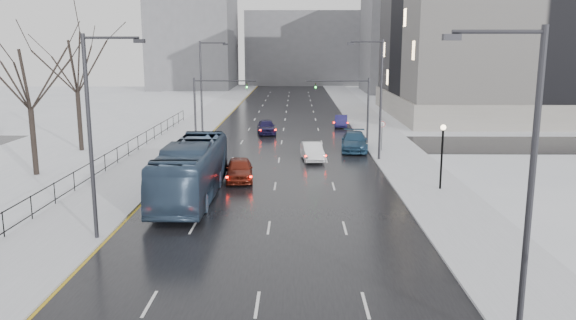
{
  "coord_description": "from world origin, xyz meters",
  "views": [
    {
      "loc": [
        1.41,
        -6.24,
        9.38
      ],
      "look_at": [
        0.93,
        27.86,
        2.5
      ],
      "focal_mm": 35.0,
      "sensor_mm": 36.0,
      "label": 1
    }
  ],
  "objects_px": {
    "streetlight_l_near": "(94,128)",
    "sedan_right_far": "(354,141)",
    "tree_park_d": "(37,176)",
    "streetlight_l_far": "(203,84)",
    "mast_signal_left": "(206,103)",
    "no_uturn_sign": "(382,127)",
    "streetlight_r_near": "(524,177)",
    "streetlight_r_mid": "(378,94)",
    "sedan_right_distant": "(341,121)",
    "bus": "(191,170)",
    "sedan_right_near": "(312,151)",
    "lamppost_r_mid": "(442,147)",
    "mast_signal_right": "(357,103)",
    "sedan_center_far": "(266,127)",
    "tree_park_e": "(82,151)",
    "sedan_center_near": "(239,169)"
  },
  "relations": [
    {
      "from": "streetlight_r_mid",
      "to": "mast_signal_right",
      "type": "bearing_deg",
      "value": 96.0
    },
    {
      "from": "streetlight_l_near",
      "to": "streetlight_l_far",
      "type": "relative_size",
      "value": 1.0
    },
    {
      "from": "mast_signal_left",
      "to": "no_uturn_sign",
      "type": "xyz_separation_m",
      "value": [
        16.53,
        -4.0,
        -1.81
      ]
    },
    {
      "from": "bus",
      "to": "sedan_center_near",
      "type": "relative_size",
      "value": 2.72
    },
    {
      "from": "streetlight_r_mid",
      "to": "sedan_center_near",
      "type": "distance_m",
      "value": 13.85
    },
    {
      "from": "tree_park_d",
      "to": "streetlight_l_near",
      "type": "bearing_deg",
      "value": -55.47
    },
    {
      "from": "lamppost_r_mid",
      "to": "sedan_center_far",
      "type": "bearing_deg",
      "value": 117.54
    },
    {
      "from": "streetlight_l_far",
      "to": "mast_signal_left",
      "type": "xyz_separation_m",
      "value": [
        0.84,
        -4.0,
        -1.51
      ]
    },
    {
      "from": "streetlight_r_near",
      "to": "bus",
      "type": "relative_size",
      "value": 0.78
    },
    {
      "from": "streetlight_r_mid",
      "to": "no_uturn_sign",
      "type": "distance_m",
      "value": 5.3
    },
    {
      "from": "streetlight_l_near",
      "to": "sedan_right_far",
      "type": "distance_m",
      "value": 29.24
    },
    {
      "from": "streetlight_r_mid",
      "to": "bus",
      "type": "distance_m",
      "value": 18.31
    },
    {
      "from": "no_uturn_sign",
      "to": "streetlight_l_far",
      "type": "bearing_deg",
      "value": 155.27
    },
    {
      "from": "streetlight_l_near",
      "to": "mast_signal_left",
      "type": "xyz_separation_m",
      "value": [
        0.84,
        28.0,
        -1.51
      ]
    },
    {
      "from": "tree_park_e",
      "to": "streetlight_l_near",
      "type": "relative_size",
      "value": 1.35
    },
    {
      "from": "sedan_center_far",
      "to": "tree_park_d",
      "type": "bearing_deg",
      "value": -134.89
    },
    {
      "from": "bus",
      "to": "sedan_right_near",
      "type": "relative_size",
      "value": 2.82
    },
    {
      "from": "mast_signal_left",
      "to": "sedan_right_near",
      "type": "bearing_deg",
      "value": -38.14
    },
    {
      "from": "streetlight_r_near",
      "to": "streetlight_l_near",
      "type": "distance_m",
      "value": 19.15
    },
    {
      "from": "streetlight_r_near",
      "to": "streetlight_r_mid",
      "type": "height_order",
      "value": "same"
    },
    {
      "from": "lamppost_r_mid",
      "to": "sedan_right_near",
      "type": "height_order",
      "value": "lamppost_r_mid"
    },
    {
      "from": "streetlight_r_near",
      "to": "lamppost_r_mid",
      "type": "distance_m",
      "value": 20.38
    },
    {
      "from": "mast_signal_left",
      "to": "sedan_center_far",
      "type": "distance_m",
      "value": 9.19
    },
    {
      "from": "streetlight_l_near",
      "to": "sedan_right_far",
      "type": "height_order",
      "value": "streetlight_l_near"
    },
    {
      "from": "streetlight_r_mid",
      "to": "streetlight_l_near",
      "type": "relative_size",
      "value": 1.0
    },
    {
      "from": "streetlight_r_near",
      "to": "streetlight_r_mid",
      "type": "relative_size",
      "value": 1.0
    },
    {
      "from": "tree_park_e",
      "to": "bus",
      "type": "xyz_separation_m",
      "value": [
        13.07,
        -16.0,
        1.82
      ]
    },
    {
      "from": "streetlight_l_far",
      "to": "lamppost_r_mid",
      "type": "height_order",
      "value": "streetlight_l_far"
    },
    {
      "from": "mast_signal_left",
      "to": "streetlight_r_mid",
      "type": "bearing_deg",
      "value": -27.31
    },
    {
      "from": "sedan_right_far",
      "to": "sedan_right_distant",
      "type": "height_order",
      "value": "sedan_right_far"
    },
    {
      "from": "no_uturn_sign",
      "to": "sedan_center_far",
      "type": "relative_size",
      "value": 0.58
    },
    {
      "from": "sedan_center_near",
      "to": "mast_signal_left",
      "type": "bearing_deg",
      "value": 102.06
    },
    {
      "from": "tree_park_e",
      "to": "sedan_center_far",
      "type": "xyz_separation_m",
      "value": [
        16.39,
        10.57,
        0.83
      ]
    },
    {
      "from": "streetlight_r_mid",
      "to": "sedan_right_distant",
      "type": "distance_m",
      "value": 20.86
    },
    {
      "from": "tree_park_e",
      "to": "streetlight_r_mid",
      "type": "relative_size",
      "value": 1.35
    },
    {
      "from": "streetlight_l_near",
      "to": "streetlight_l_far",
      "type": "xyz_separation_m",
      "value": [
        0.0,
        32.0,
        0.0
      ]
    },
    {
      "from": "streetlight_r_mid",
      "to": "streetlight_l_far",
      "type": "distance_m",
      "value": 20.27
    },
    {
      "from": "tree_park_d",
      "to": "sedan_right_far",
      "type": "distance_m",
      "value": 26.83
    },
    {
      "from": "mast_signal_right",
      "to": "no_uturn_sign",
      "type": "distance_m",
      "value": 4.77
    },
    {
      "from": "streetlight_r_near",
      "to": "sedan_right_distant",
      "type": "bearing_deg",
      "value": 91.54
    },
    {
      "from": "streetlight_r_near",
      "to": "sedan_center_far",
      "type": "distance_m",
      "value": 45.93
    },
    {
      "from": "mast_signal_left",
      "to": "no_uturn_sign",
      "type": "relative_size",
      "value": 2.41
    },
    {
      "from": "sedan_right_far",
      "to": "tree_park_e",
      "type": "bearing_deg",
      "value": -173.52
    },
    {
      "from": "streetlight_r_near",
      "to": "bus",
      "type": "height_order",
      "value": "streetlight_r_near"
    },
    {
      "from": "sedan_right_far",
      "to": "sedan_center_far",
      "type": "xyz_separation_m",
      "value": [
        -8.61,
        9.9,
        -0.05
      ]
    },
    {
      "from": "sedan_center_far",
      "to": "mast_signal_right",
      "type": "bearing_deg",
      "value": -42.77
    },
    {
      "from": "tree_park_e",
      "to": "streetlight_r_mid",
      "type": "xyz_separation_m",
      "value": [
        26.37,
        -4.0,
        5.62
      ]
    },
    {
      "from": "lamppost_r_mid",
      "to": "mast_signal_right",
      "type": "bearing_deg",
      "value": 101.54
    },
    {
      "from": "streetlight_l_far",
      "to": "lamppost_r_mid",
      "type": "distance_m",
      "value": 29.3
    },
    {
      "from": "streetlight_r_mid",
      "to": "sedan_right_near",
      "type": "height_order",
      "value": "streetlight_r_mid"
    }
  ]
}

